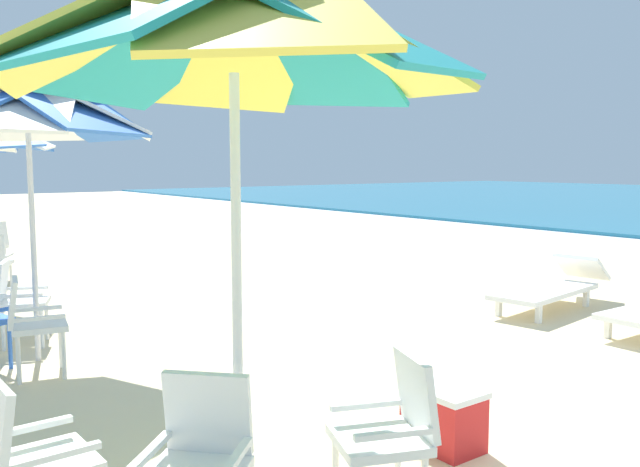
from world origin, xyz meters
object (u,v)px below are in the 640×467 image
(plastic_chair_4, at_px, (30,320))
(plastic_chair_5, at_px, (17,297))
(beach_umbrella_0, at_px, (234,38))
(beach_umbrella_1, at_px, (27,111))
(sun_lounger_2, at_px, (552,287))
(cooler_box, at_px, (443,417))
(plastic_chair_2, at_px, (28,456))
(plastic_chair_1, at_px, (199,459))
(plastic_chair_0, at_px, (392,427))

(plastic_chair_4, relative_size, plastic_chair_5, 1.00)
(beach_umbrella_0, xyz_separation_m, beach_umbrella_1, (-3.59, -0.08, -0.14))
(sun_lounger_2, bearing_deg, cooler_box, -64.01)
(beach_umbrella_0, distance_m, beach_umbrella_1, 3.59)
(beach_umbrella_1, relative_size, sun_lounger_2, 1.21)
(plastic_chair_2, distance_m, cooler_box, 2.48)
(beach_umbrella_1, bearing_deg, plastic_chair_1, -3.72)
(plastic_chair_5, distance_m, cooler_box, 4.55)
(plastic_chair_5, bearing_deg, plastic_chair_0, 8.77)
(plastic_chair_0, bearing_deg, beach_umbrella_1, -170.10)
(beach_umbrella_1, distance_m, plastic_chair_5, 1.91)
(plastic_chair_2, distance_m, plastic_chair_5, 4.03)
(cooler_box, bearing_deg, plastic_chair_2, -97.00)
(sun_lounger_2, distance_m, cooler_box, 4.67)
(plastic_chair_0, bearing_deg, plastic_chair_5, -171.23)
(beach_umbrella_0, bearing_deg, cooler_box, 89.98)
(plastic_chair_5, height_order, sun_lounger_2, plastic_chair_5)
(plastic_chair_1, distance_m, plastic_chair_2, 0.79)
(plastic_chair_4, bearing_deg, beach_umbrella_1, 160.86)
(plastic_chair_1, bearing_deg, plastic_chair_4, 178.63)
(plastic_chair_1, xyz_separation_m, beach_umbrella_1, (-3.79, 0.25, 1.80))
(cooler_box, bearing_deg, sun_lounger_2, 115.99)
(beach_umbrella_0, xyz_separation_m, plastic_chair_5, (-4.24, -0.10, -1.93))
(plastic_chair_2, height_order, beach_umbrella_1, beach_umbrella_1)
(cooler_box, bearing_deg, beach_umbrella_1, -156.12)
(plastic_chair_2, height_order, sun_lounger_2, plastic_chair_2)
(plastic_chair_1, height_order, plastic_chair_2, same)
(plastic_chair_2, relative_size, plastic_chair_4, 1.00)
(beach_umbrella_0, xyz_separation_m, cooler_box, (0.00, 1.51, -2.23))
(plastic_chair_2, bearing_deg, plastic_chair_4, 166.16)
(beach_umbrella_0, relative_size, plastic_chair_5, 3.27)
(plastic_chair_4, bearing_deg, beach_umbrella_0, 4.52)
(beach_umbrella_0, bearing_deg, plastic_chair_1, -58.17)
(beach_umbrella_0, bearing_deg, sun_lounger_2, 109.72)
(beach_umbrella_0, distance_m, plastic_chair_2, 2.17)
(plastic_chair_0, distance_m, plastic_chair_4, 3.67)
(plastic_chair_4, height_order, sun_lounger_2, plastic_chair_4)
(plastic_chair_0, bearing_deg, sun_lounger_2, 116.23)
(plastic_chair_0, bearing_deg, plastic_chair_4, -166.24)
(plastic_chair_5, bearing_deg, plastic_chair_2, -12.03)
(beach_umbrella_0, xyz_separation_m, plastic_chair_1, (0.20, -0.33, -1.93))
(beach_umbrella_0, distance_m, plastic_chair_0, 2.08)
(plastic_chair_1, bearing_deg, beach_umbrella_0, 121.83)
(plastic_chair_4, height_order, cooler_box, plastic_chair_4)
(beach_umbrella_0, distance_m, sun_lounger_2, 6.43)
(plastic_chair_0, height_order, plastic_chair_4, same)
(plastic_chair_5, height_order, cooler_box, plastic_chair_5)
(beach_umbrella_0, xyz_separation_m, plastic_chair_4, (-3.11, -0.25, -1.93))
(sun_lounger_2, bearing_deg, beach_umbrella_0, -70.28)
(plastic_chair_0, relative_size, plastic_chair_4, 1.00)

